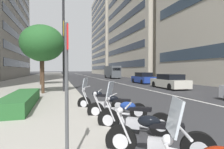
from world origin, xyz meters
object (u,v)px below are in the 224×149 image
at_px(car_lead_in_lane, 169,82).
at_px(street_tree_by_lamp_post, 42,43).
at_px(motorcycle_far_end_row, 116,109).
at_px(parking_sign_by_curb, 67,82).
at_px(street_lamp_with_banners, 68,28).
at_px(motorcycle_mid_row, 132,118).
at_px(delivery_van_ahead, 112,72).
at_px(street_tree_near_plaza_corner, 41,50).
at_px(car_approaching_light, 143,78).
at_px(motorcycle_by_sign_pole, 156,140).
at_px(motorcycle_nearest_camera, 100,101).

distance_m(car_lead_in_lane, street_tree_by_lamp_post, 11.95).
xyz_separation_m(motorcycle_far_end_row, parking_sign_by_curb, (-3.14, 1.88, 1.22)).
bearing_deg(street_lamp_with_banners, motorcycle_mid_row, -172.47).
height_order(delivery_van_ahead, street_tree_near_plaza_corner, street_tree_near_plaza_corner).
bearing_deg(car_approaching_light, motorcycle_far_end_row, 151.10).
xyz_separation_m(motorcycle_mid_row, parking_sign_by_curb, (-1.67, 1.88, 1.18)).
bearing_deg(parking_sign_by_curb, motorcycle_by_sign_pole, -86.33).
bearing_deg(car_approaching_light, motorcycle_mid_row, 153.28).
relative_size(motorcycle_mid_row, delivery_van_ahead, 0.34).
relative_size(motorcycle_nearest_camera, street_tree_near_plaza_corner, 0.37).
height_order(car_lead_in_lane, street_tree_near_plaza_corner, street_tree_near_plaza_corner).
relative_size(motorcycle_nearest_camera, car_lead_in_lane, 0.43).
distance_m(motorcycle_nearest_camera, car_approaching_light, 16.84).
bearing_deg(street_lamp_with_banners, delivery_van_ahead, -24.96).
bearing_deg(parking_sign_by_curb, car_lead_in_lane, -40.39).
bearing_deg(car_lead_in_lane, motorcycle_mid_row, 143.48).
bearing_deg(motorcycle_by_sign_pole, parking_sign_by_curb, 36.19).
bearing_deg(motorcycle_far_end_row, street_tree_by_lamp_post, -45.56).
bearing_deg(motorcycle_far_end_row, parking_sign_by_curb, 81.11).
bearing_deg(street_tree_by_lamp_post, motorcycle_by_sign_pole, -164.27).
bearing_deg(street_tree_by_lamp_post, street_tree_near_plaza_corner, 5.95).
bearing_deg(delivery_van_ahead, street_tree_near_plaza_corner, 136.93).
xyz_separation_m(motorcycle_far_end_row, delivery_van_ahead, (30.18, -8.96, 0.98)).
xyz_separation_m(motorcycle_by_sign_pole, street_tree_near_plaza_corner, (18.49, 3.79, 3.67)).
relative_size(delivery_van_ahead, street_tree_by_lamp_post, 1.12).
bearing_deg(motorcycle_nearest_camera, parking_sign_by_curb, 102.87).
bearing_deg(motorcycle_nearest_camera, car_approaching_light, -91.00).
bearing_deg(street_lamp_with_banners, street_tree_by_lamp_post, 111.51).
height_order(motorcycle_mid_row, car_lead_in_lane, motorcycle_mid_row).
bearing_deg(delivery_van_ahead, motorcycle_mid_row, 162.35).
bearing_deg(car_approaching_light, street_tree_by_lamp_post, 124.93).
height_order(motorcycle_by_sign_pole, street_tree_by_lamp_post, street_tree_by_lamp_post).
bearing_deg(motorcycle_nearest_camera, street_tree_near_plaza_corner, -43.34).
distance_m(motorcycle_mid_row, street_lamp_with_banners, 10.78).
xyz_separation_m(motorcycle_mid_row, delivery_van_ahead, (31.65, -8.95, 0.95)).
relative_size(motorcycle_nearest_camera, street_tree_by_lamp_post, 0.40).
relative_size(motorcycle_by_sign_pole, motorcycle_far_end_row, 0.91).
distance_m(motorcycle_nearest_camera, car_lead_in_lane, 11.40).
xyz_separation_m(motorcycle_nearest_camera, car_lead_in_lane, (7.43, -8.65, 0.23)).
bearing_deg(parking_sign_by_curb, motorcycle_far_end_row, -30.88).
xyz_separation_m(motorcycle_mid_row, car_approaching_light, (17.08, -8.90, 0.24)).
distance_m(motorcycle_nearest_camera, delivery_van_ahead, 30.15).
xyz_separation_m(car_lead_in_lane, car_approaching_light, (6.69, -0.53, 0.02)).
relative_size(motorcycle_mid_row, motorcycle_nearest_camera, 0.96).
height_order(motorcycle_nearest_camera, street_tree_near_plaza_corner, street_tree_near_plaza_corner).
distance_m(motorcycle_by_sign_pole, parking_sign_by_curb, 2.12).
relative_size(car_lead_in_lane, delivery_van_ahead, 0.84).
height_order(motorcycle_by_sign_pole, motorcycle_far_end_row, motorcycle_by_sign_pole).
bearing_deg(motorcycle_mid_row, motorcycle_by_sign_pole, 120.47).
xyz_separation_m(motorcycle_by_sign_pole, parking_sign_by_curb, (-0.11, 1.74, 1.21)).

